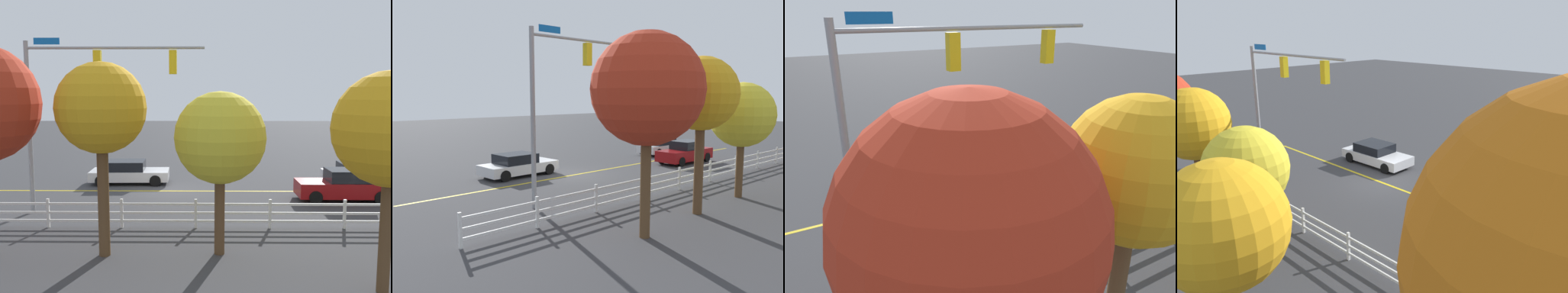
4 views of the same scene
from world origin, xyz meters
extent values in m
plane|color=#38383A|center=(0.00, 0.00, 0.00)|extent=(120.00, 120.00, 0.00)
cube|color=gold|center=(-4.00, 0.00, 0.00)|extent=(28.00, 0.16, 0.01)
cylinder|color=gray|center=(5.68, 4.21, 3.72)|extent=(0.20, 0.20, 7.45)
cylinder|color=gray|center=(1.89, 4.21, 7.15)|extent=(7.59, 0.12, 0.12)
cube|color=#0C59B2|center=(4.78, 4.23, 7.43)|extent=(1.10, 0.03, 0.28)
cube|color=gold|center=(2.65, 4.21, 6.55)|extent=(0.32, 0.28, 1.00)
sphere|color=red|center=(2.65, 4.06, 6.87)|extent=(0.17, 0.17, 0.17)
sphere|color=orange|center=(2.65, 4.06, 6.55)|extent=(0.17, 0.17, 0.17)
sphere|color=#148C19|center=(2.65, 4.06, 6.23)|extent=(0.17, 0.17, 0.17)
cube|color=gold|center=(-0.56, 4.21, 6.55)|extent=(0.32, 0.28, 1.00)
sphere|color=red|center=(-0.56, 4.06, 6.87)|extent=(0.17, 0.17, 0.17)
sphere|color=orange|center=(-0.56, 4.06, 6.55)|extent=(0.17, 0.17, 0.17)
sphere|color=#148C19|center=(-0.56, 4.06, 6.23)|extent=(0.17, 0.17, 0.17)
cube|color=maroon|center=(-8.75, 1.89, 0.59)|extent=(4.53, 1.77, 0.73)
cube|color=black|center=(-8.98, 1.89, 1.24)|extent=(2.06, 1.57, 0.58)
cylinder|color=black|center=(-7.21, 2.68, 0.32)|extent=(0.64, 0.23, 0.64)
cylinder|color=black|center=(-7.22, 1.07, 0.32)|extent=(0.64, 0.23, 0.64)
cylinder|color=black|center=(-10.28, 2.70, 0.32)|extent=(0.64, 0.23, 0.64)
cylinder|color=black|center=(-10.29, 1.10, 0.32)|extent=(0.64, 0.23, 0.64)
cube|color=silver|center=(2.39, -2.06, 0.50)|extent=(4.57, 2.07, 0.56)
cube|color=black|center=(2.62, -2.05, 1.06)|extent=(2.20, 1.81, 0.55)
cylinder|color=black|center=(0.88, -3.01, 0.32)|extent=(0.65, 0.24, 0.64)
cylinder|color=black|center=(0.83, -1.19, 0.32)|extent=(0.65, 0.24, 0.64)
cylinder|color=black|center=(3.95, -2.92, 0.32)|extent=(0.65, 0.24, 0.64)
cylinder|color=black|center=(3.90, -1.10, 0.32)|extent=(0.65, 0.24, 0.64)
cube|color=silver|center=(-10.94, -1.73, 0.51)|extent=(4.23, 1.86, 0.58)
cube|color=black|center=(-10.73, -1.73, 1.05)|extent=(2.10, 1.62, 0.49)
cylinder|color=black|center=(-12.38, -2.48, 0.32)|extent=(0.65, 0.24, 0.64)
cylinder|color=black|center=(-12.33, -0.88, 0.32)|extent=(0.65, 0.24, 0.64)
cylinder|color=black|center=(-9.55, -2.58, 0.32)|extent=(0.65, 0.24, 0.64)
cylinder|color=black|center=(-9.50, -0.97, 0.32)|extent=(0.65, 0.24, 0.64)
cube|color=white|center=(-4.44, 6.42, 0.57)|extent=(0.10, 0.10, 1.15)
cube|color=white|center=(-1.56, 6.42, 0.57)|extent=(0.10, 0.10, 1.15)
cube|color=white|center=(1.33, 6.42, 0.57)|extent=(0.10, 0.10, 1.15)
cube|color=white|center=(-3.00, 6.42, 0.95)|extent=(26.00, 0.06, 0.09)
cube|color=white|center=(-3.00, 6.42, 0.60)|extent=(26.00, 0.06, 0.09)
cube|color=white|center=(-3.00, 6.42, 0.28)|extent=(26.00, 0.06, 0.09)
sphere|color=gold|center=(1.37, 9.31, 4.78)|extent=(2.87, 2.87, 2.87)
sphere|color=#B22D19|center=(5.03, 9.62, 4.91)|extent=(3.67, 3.67, 3.67)
camera|label=1|loc=(-1.75, 22.78, 5.22)|focal=39.71mm
camera|label=2|loc=(15.17, 17.87, 4.71)|focal=36.98mm
camera|label=3|loc=(7.00, 13.41, 7.58)|focal=33.98mm
camera|label=4|loc=(-14.30, 14.95, 8.49)|focal=36.23mm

